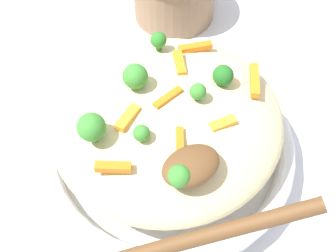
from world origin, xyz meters
TOP-DOWN VIEW (x-y plane):
  - ground_plane at (0.00, 0.00)m, footprint 2.40×2.40m
  - serving_bowl at (0.00, 0.00)m, footprint 0.30×0.30m
  - pasta_mound at (0.00, 0.00)m, footprint 0.25×0.24m
  - carrot_piece_0 at (0.04, 0.04)m, footprint 0.02×0.04m
  - carrot_piece_1 at (-0.05, -0.00)m, footprint 0.03×0.02m
  - carrot_piece_2 at (-0.02, -0.05)m, footprint 0.02×0.03m
  - carrot_piece_3 at (-0.00, -0.00)m, footprint 0.04×0.01m
  - carrot_piece_4 at (0.07, 0.05)m, footprint 0.04×0.02m
  - carrot_piece_5 at (-0.08, -0.04)m, footprint 0.03×0.03m
  - carrot_piece_6 at (0.03, -0.05)m, footprint 0.03×0.01m
  - carrot_piece_7 at (0.09, -0.02)m, footprint 0.03×0.04m
  - broccoli_floret_0 at (-0.05, -0.03)m, footprint 0.02×0.02m
  - broccoli_floret_1 at (-0.04, -0.08)m, footprint 0.02×0.02m
  - broccoli_floret_2 at (0.03, 0.07)m, footprint 0.02×0.02m
  - broccoli_floret_3 at (0.06, -0.01)m, footprint 0.02×0.02m
  - broccoli_floret_4 at (0.03, -0.02)m, footprint 0.02×0.02m
  - broccoli_floret_5 at (-0.08, -0.00)m, footprint 0.03×0.03m
  - broccoli_floret_6 at (-0.02, 0.03)m, footprint 0.03×0.03m
  - serving_spoon at (-0.04, -0.11)m, footprint 0.15×0.13m

SIDE VIEW (x-z plane):
  - ground_plane at x=0.00m, z-range 0.00..0.00m
  - serving_bowl at x=0.00m, z-range 0.00..0.05m
  - pasta_mound at x=0.00m, z-range 0.04..0.12m
  - carrot_piece_4 at x=0.07m, z-range 0.11..0.12m
  - carrot_piece_6 at x=0.03m, z-range 0.11..0.12m
  - carrot_piece_7 at x=0.09m, z-range 0.11..0.12m
  - carrot_piece_5 at x=-0.08m, z-range 0.11..0.12m
  - carrot_piece_2 at x=-0.02m, z-range 0.12..0.12m
  - carrot_piece_0 at x=0.04m, z-range 0.12..0.12m
  - carrot_piece_1 at x=-0.05m, z-range 0.12..0.12m
  - carrot_piece_3 at x=0.00m, z-range 0.12..0.12m
  - broccoli_floret_0 at x=-0.05m, z-range 0.12..0.14m
  - broccoli_floret_2 at x=0.03m, z-range 0.11..0.14m
  - broccoli_floret_1 at x=-0.04m, z-range 0.11..0.14m
  - broccoli_floret_3 at x=0.06m, z-range 0.11..0.14m
  - broccoli_floret_4 at x=0.03m, z-range 0.12..0.14m
  - broccoli_floret_5 at x=-0.08m, z-range 0.11..0.15m
  - broccoli_floret_6 at x=-0.02m, z-range 0.12..0.15m
  - serving_spoon at x=-0.04m, z-range 0.10..0.17m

